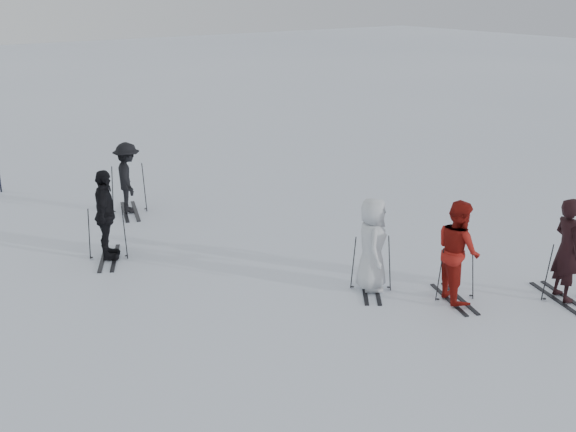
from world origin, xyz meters
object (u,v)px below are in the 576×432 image
at_px(skier_uphill_far, 128,178).
at_px(skier_grey, 372,245).
at_px(skier_red, 458,252).
at_px(skier_uphill_left, 106,216).
at_px(skier_near_dark, 567,251).

bearing_deg(skier_uphill_far, skier_grey, -147.30).
height_order(skier_red, skier_uphill_far, skier_red).
bearing_deg(skier_uphill_far, skier_uphill_left, 167.13).
height_order(skier_near_dark, skier_uphill_left, skier_near_dark).
height_order(skier_red, skier_grey, skier_red).
xyz_separation_m(skier_near_dark, skier_uphill_far, (-4.60, 9.96, -0.08)).
height_order(skier_grey, skier_uphill_far, skier_grey).
xyz_separation_m(skier_uphill_left, skier_uphill_far, (1.75, 2.87, -0.07)).
bearing_deg(skier_grey, skier_red, -105.30).
xyz_separation_m(skier_red, skier_uphill_far, (-2.89, 8.78, -0.06)).
xyz_separation_m(skier_near_dark, skier_red, (-1.71, 1.18, -0.02)).
relative_size(skier_grey, skier_uphill_far, 1.01).
bearing_deg(skier_near_dark, skier_red, 75.73).
distance_m(skier_near_dark, skier_grey, 3.68).
xyz_separation_m(skier_near_dark, skier_grey, (-2.72, 2.49, -0.07)).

